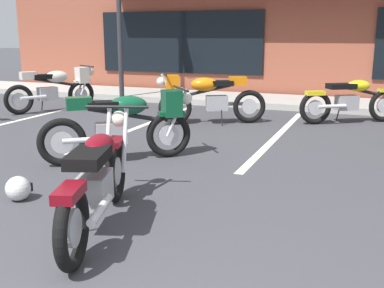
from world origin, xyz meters
The scene contains 10 objects.
ground_plane centered at (0.00, 3.39, 0.00)m, with size 80.00×80.00×0.00m, color #3D3D42.
sidewalk_kerb centered at (0.00, 10.38, 0.07)m, with size 22.00×1.80×0.14m, color #A8A59E.
brick_storefront_building centered at (0.00, 14.51, 1.87)m, with size 18.96×7.15×3.73m.
painted_stall_lines centered at (0.00, 6.78, 0.00)m, with size 10.34×4.80×0.01m.
motorcycle_foreground_classic centered at (-0.70, 2.35, 0.46)m, with size 1.00×2.04×0.98m.
motorcycle_red_sportbike centered at (1.08, 8.48, 0.46)m, with size 1.86×1.36×0.98m.
motorcycle_black_cruiser centered at (-5.17, 7.59, 0.53)m, with size 1.29×1.90×0.98m.
motorcycle_blue_standard centered at (-1.61, 4.44, 0.53)m, with size 1.74×1.55×0.98m.
motorcycle_cream_vintage centered at (-1.49, 7.35, 0.53)m, with size 1.92×1.26×0.98m.
helmet_on_pavement centered at (-1.87, 2.65, 0.13)m, with size 0.26×0.26×0.26m.
Camera 1 is at (1.51, -0.97, 1.70)m, focal length 43.64 mm.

